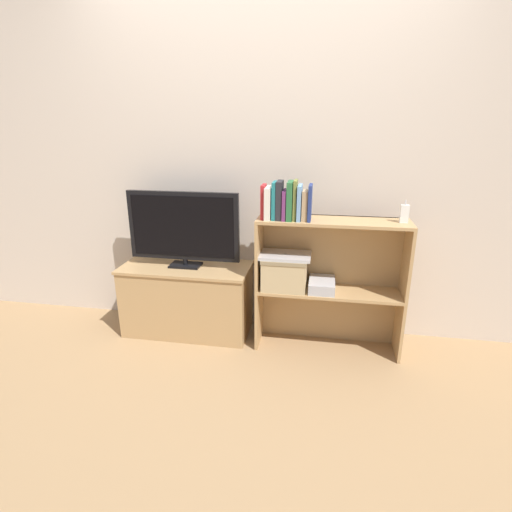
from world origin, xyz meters
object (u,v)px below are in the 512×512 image
at_px(book_crimson, 263,202).
at_px(book_teal, 275,200).
at_px(book_tan, 305,205).
at_px(book_navy, 310,203).
at_px(tv, 183,228).
at_px(magazine_stack, 322,285).
at_px(baby_monitor, 404,214).
at_px(storage_basket_left, 285,271).
at_px(book_skyblue, 300,203).
at_px(book_ivory, 269,203).
at_px(laptop, 285,255).
at_px(book_plum, 285,205).
at_px(book_olive, 295,200).
at_px(tv_stand, 188,299).
at_px(book_charcoal, 280,200).
at_px(book_forest, 290,201).

relative_size(book_crimson, book_teal, 0.92).
bearing_deg(book_tan, book_navy, 0.00).
bearing_deg(tv, magazine_stack, -4.25).
relative_size(baby_monitor, storage_basket_left, 0.47).
height_order(tv, book_tan, book_tan).
bearing_deg(book_skyblue, book_ivory, 180.00).
bearing_deg(book_teal, book_skyblue, -0.00).
xyz_separation_m(book_tan, laptop, (-0.12, 0.02, -0.35)).
relative_size(book_navy, baby_monitor, 1.59).
relative_size(book_plum, book_olive, 0.75).
bearing_deg(book_olive, book_crimson, 180.00).
xyz_separation_m(book_ivory, magazine_stack, (0.36, 0.03, -0.55)).
bearing_deg(baby_monitor, magazine_stack, -178.80).
xyz_separation_m(book_crimson, magazine_stack, (0.40, 0.03, -0.56)).
distance_m(book_skyblue, book_navy, 0.07).
height_order(book_crimson, baby_monitor, book_crimson).
bearing_deg(book_crimson, book_teal, 0.00).
bearing_deg(book_olive, book_navy, 0.00).
relative_size(book_ivory, magazine_stack, 0.86).
xyz_separation_m(tv_stand, magazine_stack, (0.98, -0.07, 0.21)).
relative_size(tv, book_navy, 3.57).
distance_m(baby_monitor, magazine_stack, 0.70).
distance_m(book_skyblue, laptop, 0.37).
distance_m(laptop, magazine_stack, 0.32).
relative_size(book_ivory, book_teal, 0.86).
relative_size(book_plum, storage_basket_left, 0.62).
relative_size(book_charcoal, book_forest, 1.00).
height_order(book_crimson, book_ivory, book_crimson).
bearing_deg(book_olive, book_skyblue, 0.00).
distance_m(book_teal, book_charcoal, 0.03).
height_order(book_forest, storage_basket_left, book_forest).
relative_size(book_charcoal, baby_monitor, 1.72).
xyz_separation_m(book_ivory, book_olive, (0.17, 0.00, 0.02)).
distance_m(book_crimson, book_tan, 0.27).
relative_size(tv, book_crimson, 3.69).
xyz_separation_m(book_crimson, book_olive, (0.20, 0.00, 0.02)).
distance_m(book_teal, book_skyblue, 0.16).
bearing_deg(baby_monitor, book_crimson, -177.71).
bearing_deg(magazine_stack, baby_monitor, 1.20).
bearing_deg(book_tan, book_skyblue, 180.00).
bearing_deg(book_charcoal, laptop, 25.57).
xyz_separation_m(book_ivory, book_forest, (0.14, 0.00, 0.02)).
distance_m(book_ivory, book_navy, 0.26).
bearing_deg(book_tan, book_ivory, 180.00).
distance_m(book_forest, book_tan, 0.10).
bearing_deg(book_plum, book_navy, 0.00).
height_order(tv, laptop, tv).
bearing_deg(book_crimson, magazine_stack, 3.60).
distance_m(book_crimson, book_navy, 0.30).
xyz_separation_m(book_tan, magazine_stack, (0.13, 0.03, -0.54)).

